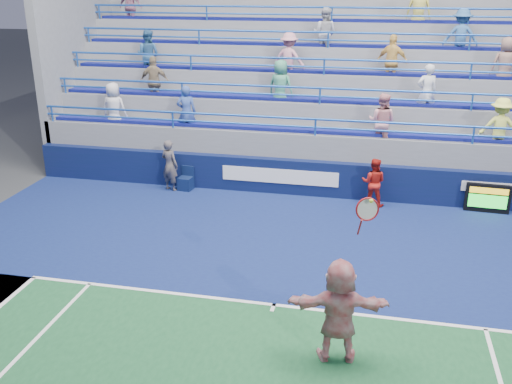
% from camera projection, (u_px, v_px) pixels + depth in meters
% --- Properties ---
extents(ground, '(120.00, 120.00, 0.00)m').
position_uv_depth(ground, '(274.00, 306.00, 11.66)').
color(ground, '#333538').
extents(sponsor_wall, '(18.00, 0.32, 1.10)m').
position_uv_depth(sponsor_wall, '(313.00, 178.00, 17.41)').
color(sponsor_wall, '#0A1639').
rests_on(sponsor_wall, ground).
extents(bleacher_stand, '(18.00, 5.60, 6.13)m').
position_uv_depth(bleacher_stand, '(326.00, 119.00, 20.51)').
color(bleacher_stand, slate).
rests_on(bleacher_stand, ground).
extents(serve_speed_board, '(1.23, 0.20, 0.85)m').
position_uv_depth(serve_speed_board, '(488.00, 198.00, 16.17)').
color(serve_speed_board, black).
rests_on(serve_speed_board, ground).
extents(judge_chair, '(0.47, 0.47, 0.74)m').
position_uv_depth(judge_chair, '(186.00, 183.00, 17.99)').
color(judge_chair, '#0D193F').
rests_on(judge_chair, ground).
extents(tennis_player, '(1.84, 0.83, 3.06)m').
position_uv_depth(tennis_player, '(339.00, 311.00, 9.73)').
color(tennis_player, silver).
rests_on(tennis_player, ground).
extents(line_judge, '(0.70, 0.58, 1.64)m').
position_uv_depth(line_judge, '(170.00, 165.00, 17.76)').
color(line_judge, '#141B38').
rests_on(line_judge, ground).
extents(ball_girl, '(0.76, 0.63, 1.44)m').
position_uv_depth(ball_girl, '(373.00, 182.00, 16.58)').
color(ball_girl, '#B11B14').
rests_on(ball_girl, ground).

